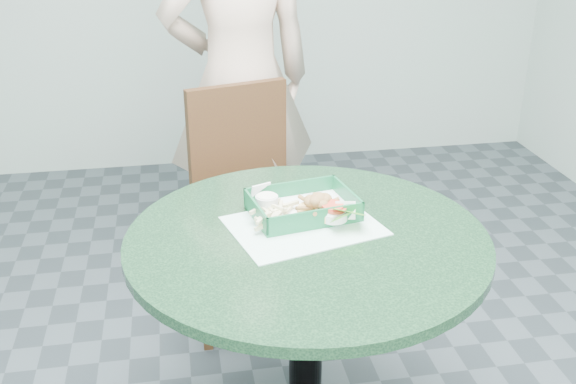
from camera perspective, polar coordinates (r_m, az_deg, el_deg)
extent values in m
cylinder|color=black|center=(2.00, 1.49, -13.50)|extent=(0.10, 0.10, 0.70)
cylinder|color=#193226|center=(1.81, 1.62, -4.60)|extent=(0.97, 0.97, 0.03)
cube|color=brown|center=(2.58, -3.66, -2.30)|extent=(0.40, 0.40, 0.04)
cube|color=brown|center=(2.65, -4.26, 4.29)|extent=(0.40, 0.04, 0.46)
cube|color=brown|center=(2.54, -6.98, -9.07)|extent=(0.04, 0.04, 0.43)
cube|color=brown|center=(2.57, 0.80, -8.40)|extent=(0.04, 0.04, 0.43)
cube|color=brown|center=(2.84, -7.43, -5.25)|extent=(0.04, 0.04, 0.43)
cube|color=brown|center=(2.87, -0.49, -4.69)|extent=(0.04, 0.04, 0.43)
imported|color=#C5A690|center=(2.75, -4.16, 12.54)|extent=(0.85, 0.65, 2.09)
cube|color=silver|center=(1.84, 1.34, -3.43)|extent=(0.45, 0.38, 0.00)
cube|color=#125C34|center=(1.90, 1.24, -2.27)|extent=(0.28, 0.21, 0.01)
cube|color=white|center=(1.90, 1.24, -2.11)|extent=(0.27, 0.19, 0.00)
cube|color=#125C34|center=(1.98, 0.69, -0.26)|extent=(0.28, 0.01, 0.05)
cube|color=#125C34|center=(1.80, 1.86, -2.87)|extent=(0.28, 0.01, 0.05)
cube|color=#125C34|center=(1.92, 5.28, -1.19)|extent=(0.01, 0.21, 0.05)
cube|color=#125C34|center=(1.87, -2.90, -1.82)|extent=(0.01, 0.21, 0.05)
cylinder|color=#DFB163|center=(1.86, 2.32, -2.32)|extent=(0.11, 0.11, 0.02)
cylinder|color=silver|center=(1.88, -1.84, -1.12)|extent=(0.06, 0.06, 0.03)
cylinder|color=white|center=(1.87, -1.85, -0.63)|extent=(0.06, 0.06, 0.00)
cylinder|color=silver|center=(1.83, 3.54, -2.76)|extent=(0.07, 0.07, 0.02)
torus|color=white|center=(1.82, 3.56, -2.32)|extent=(0.07, 0.07, 0.01)
cylinder|color=#CE3F2A|center=(1.82, 3.56, -2.06)|extent=(0.06, 0.06, 0.01)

